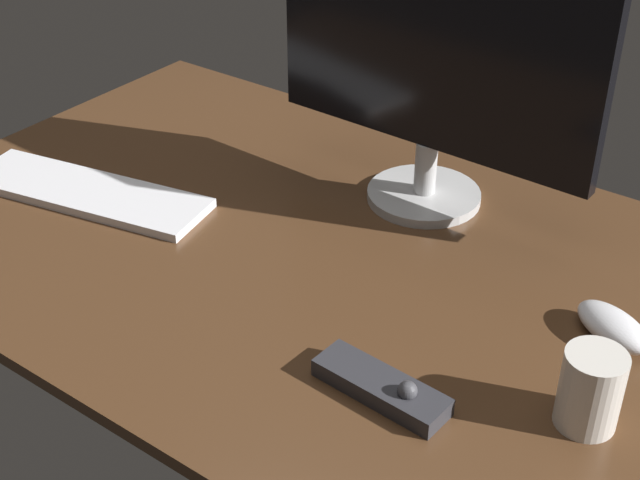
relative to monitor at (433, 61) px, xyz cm
name	(u,v)px	position (x,y,z in cm)	size (l,w,h in cm)	color
desk	(331,262)	(-2.49, -21.99, -24.41)	(140.00, 84.00, 2.00)	#4C301C
monitor	(433,61)	(0.00, 0.00, 0.00)	(53.47, 18.10, 42.76)	#B8B8B8
keyboard	(87,193)	(-44.13, -31.10, -22.69)	(40.85, 11.87, 1.44)	white
computer_mouse	(613,327)	(37.23, -16.04, -21.58)	(11.38, 5.83, 3.67)	silver
media_remote	(382,387)	(19.41, -42.25, -22.14)	(17.32, 6.41, 3.94)	#2D2D33
coffee_mug	(590,390)	(40.32, -32.38, -18.51)	(7.07, 7.07, 9.79)	silver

